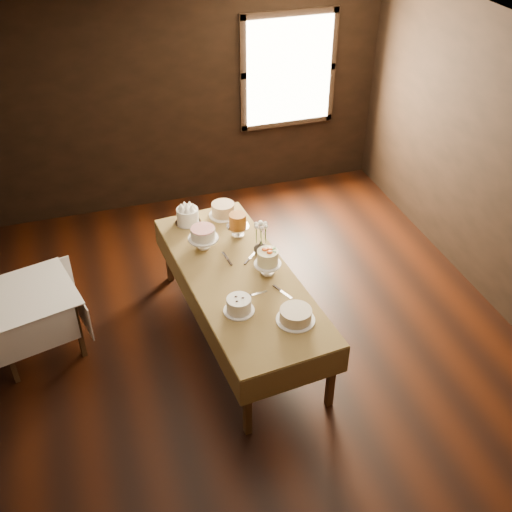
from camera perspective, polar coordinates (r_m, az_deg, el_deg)
The scene contains 19 objects.
floor at distance 6.00m, azimuth 0.58°, elevation -8.42°, with size 5.00×6.00×0.01m, color black.
ceiling at distance 4.50m, azimuth 0.81°, elevation 17.86°, with size 5.00×6.00×0.01m, color beige.
wall_back at distance 7.72m, azimuth -6.51°, elevation 14.55°, with size 5.00×0.02×2.80m, color black.
window at distance 7.92m, azimuth 3.11°, elevation 16.86°, with size 1.10×0.05×1.30m, color #FFEABF.
display_table at distance 5.67m, azimuth -1.58°, elevation -2.20°, with size 1.17×2.50×0.75m.
side_table at distance 5.96m, azimuth -20.45°, elevation -3.86°, with size 0.98×0.98×0.68m.
cake_meringue at distance 6.35m, azimuth -6.41°, elevation 3.70°, with size 0.31×0.31×0.17m.
cake_speckled at distance 6.45m, azimuth -3.10°, elevation 4.32°, with size 0.30×0.30×0.14m.
cake_lattice at distance 5.96m, azimuth -4.95°, elevation 1.62°, with size 0.33×0.33×0.23m.
cake_caramel at distance 6.09m, azimuth -1.72°, elevation 2.79°, with size 0.24×0.24×0.26m.
cake_flowers at distance 5.59m, azimuth 1.09°, elevation -0.67°, with size 0.25×0.25×0.26m.
cake_swirl at distance 5.20m, azimuth -1.61°, elevation -4.63°, with size 0.27×0.27×0.14m.
cake_cream at distance 5.13m, azimuth 3.73°, elevation -5.56°, with size 0.33×0.33×0.12m.
cake_server_a at distance 5.42m, azimuth 0.30°, elevation -3.48°, with size 0.24×0.03×0.01m, color silver.
cake_server_b at distance 5.42m, azimuth 2.81°, elevation -3.59°, with size 0.24×0.03×0.01m, color silver.
cake_server_c at distance 5.87m, azimuth -2.87°, elevation 0.02°, with size 0.24×0.03×0.01m, color silver.
cake_server_d at distance 5.87m, azimuth -0.35°, elevation 0.07°, with size 0.24×0.03×0.01m, color silver.
flower_vase at distance 5.86m, azimuth 0.45°, elevation 0.81°, with size 0.14×0.14×0.14m, color #2D2823.
flower_bouquet at distance 5.75m, azimuth 0.46°, elevation 2.37°, with size 0.14×0.14×0.20m, color white, non-canonical shape.
Camera 1 is at (-1.35, -4.06, 4.21)m, focal length 42.81 mm.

